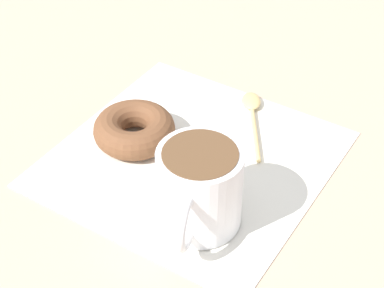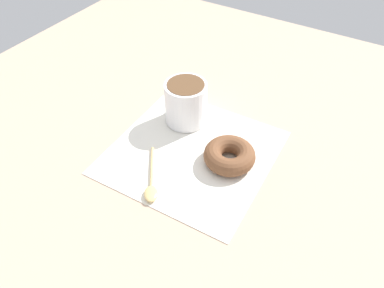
% 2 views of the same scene
% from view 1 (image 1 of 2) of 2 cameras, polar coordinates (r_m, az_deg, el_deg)
% --- Properties ---
extents(ground_plane, '(1.20, 1.20, 0.02)m').
position_cam_1_polar(ground_plane, '(0.73, 0.73, -3.54)').
color(ground_plane, tan).
extents(napkin, '(0.30, 0.30, 0.00)m').
position_cam_1_polar(napkin, '(0.74, 0.00, -1.28)').
color(napkin, white).
rests_on(napkin, ground_plane).
extents(coffee_cup, '(0.12, 0.09, 0.09)m').
position_cam_1_polar(coffee_cup, '(0.64, 0.65, -3.90)').
color(coffee_cup, white).
rests_on(coffee_cup, napkin).
extents(donut, '(0.10, 0.10, 0.03)m').
position_cam_1_polar(donut, '(0.75, -5.16, 1.31)').
color(donut, brown).
rests_on(donut, napkin).
extents(spoon, '(0.12, 0.09, 0.01)m').
position_cam_1_polar(spoon, '(0.81, 5.38, 3.03)').
color(spoon, '#D8B772').
rests_on(spoon, napkin).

